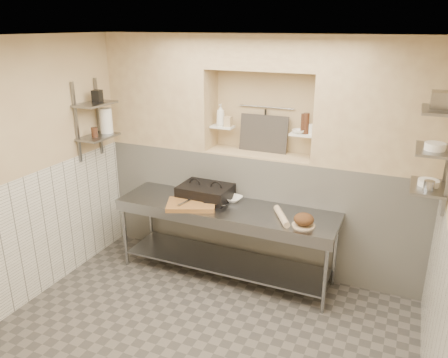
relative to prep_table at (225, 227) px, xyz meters
The scene contains 45 objects.
floor 1.39m from the prep_table, 79.55° to the right, with size 4.00×3.90×0.10m, color #534F4A.
ceiling 2.51m from the prep_table, 79.55° to the right, with size 4.00×3.90×0.10m, color silver.
wall_left 2.31m from the prep_table, 147.14° to the right, with size 0.10×3.90×2.80m, color #C8B284.
wall_back 1.14m from the prep_table, 75.05° to the left, with size 4.00×0.10×2.80m, color #C8B284.
backwall_lower 0.61m from the prep_table, 68.95° to the left, with size 4.00×0.40×1.40m, color silver.
alcove_sill 0.98m from the prep_table, 68.95° to the left, with size 1.30×0.40×0.02m, color #C8B284.
backwall_pillar_left 1.92m from the prep_table, 152.88° to the left, with size 1.35×0.40×1.40m, color #C8B284.
backwall_pillar_right 2.20m from the prep_table, 20.17° to the left, with size 1.35×0.40×1.40m, color #C8B284.
backwall_header 2.05m from the prep_table, 68.95° to the left, with size 1.30×0.40×0.40m, color #C8B284.
wainscot_left 2.13m from the prep_table, 146.27° to the right, with size 0.02×3.90×1.40m, color silver.
wainscot_right 2.51m from the prep_table, 28.18° to the right, with size 0.02×3.90×1.40m, color silver.
alcove_shelf_left 1.23m from the prep_table, 116.44° to the left, with size 0.28×0.16×0.03m, color white.
alcove_shelf_right 1.40m from the prep_table, 38.28° to the left, with size 0.28×0.16×0.03m, color white.
utensil_rail 1.52m from the prep_table, 73.51° to the left, with size 0.02×0.02×0.70m, color gray.
hanging_steel 1.36m from the prep_table, 73.07° to the left, with size 0.02×0.02×0.30m, color black.
splash_panel 1.22m from the prep_table, 71.89° to the left, with size 0.60×0.02×0.45m, color #383330.
shelf_rail_left_a 2.11m from the prep_table, behind, with size 0.03×0.03×0.95m, color slate.
shelf_rail_left_b 2.13m from the prep_table, 169.26° to the right, with size 0.03×0.03×0.95m, color slate.
wall_shelf_left_lower 1.89m from the prep_table, behind, with size 0.30×0.50×0.03m, color slate.
wall_shelf_left_upper 2.12m from the prep_table, behind, with size 0.30×0.50×0.03m, color slate.
wall_shelf_right_lower 2.23m from the prep_table, ahead, with size 0.30×0.50×0.03m, color slate.
wall_shelf_right_mid 2.39m from the prep_table, ahead, with size 0.30×0.50×0.03m, color slate.
wall_shelf_right_upper 2.58m from the prep_table, ahead, with size 0.30×0.50×0.03m, color slate.
prep_table is the anchor object (origin of this frame).
panini_press 0.49m from the prep_table, 156.00° to the left, with size 0.61×0.45×0.17m.
cutting_board 0.48m from the prep_table, 157.88° to the right, with size 0.55×0.38×0.05m, color olive.
knife_blade 0.33m from the prep_table, 144.83° to the right, with size 0.27×0.03×0.01m, color gray.
tongs 0.55m from the prep_table, 158.54° to the right, with size 0.03×0.03×0.29m, color gray.
mixing_bowl 0.35m from the prep_table, 87.66° to the left, with size 0.22×0.22×0.05m, color white.
rolling_pin 0.76m from the prep_table, ahead, with size 0.07×0.07×0.46m, color #C4AD8B.
bread_board 1.00m from the prep_table, ahead, with size 0.25×0.25×0.01m, color #C4AD8B.
bread_loaf 1.02m from the prep_table, ahead, with size 0.21×0.21×0.13m, color #4C2D19.
bottle_soap 1.36m from the prep_table, 118.51° to the left, with size 0.10×0.10×0.27m, color white.
jar_alcove 1.28m from the prep_table, 109.90° to the left, with size 0.08×0.08×0.12m, color #C8B284.
bowl_alcove 1.40m from the prep_table, 39.42° to the left, with size 0.14×0.14×0.05m, color white.
condiment_a 1.52m from the prep_table, 36.80° to the left, with size 0.07×0.07×0.24m, color #3F2216.
condiment_b 1.50m from the prep_table, 38.94° to the left, with size 0.06×0.06×0.23m, color #3F2216.
condiment_c 1.51m from the prep_table, 34.72° to the left, with size 0.07×0.07×0.12m, color white.
jug_left 1.97m from the prep_table, behind, with size 0.15×0.15×0.31m, color white.
jar_left 1.93m from the prep_table, behind, with size 0.08×0.08×0.12m, color #3F2216.
box_left_upper 2.17m from the prep_table, behind, with size 0.10×0.10×0.14m, color black.
bowl_right 2.25m from the prep_table, ahead, with size 0.18×0.18×0.06m, color white.
canister_right 2.27m from the prep_table, ahead, with size 0.09×0.09×0.09m, color gray.
bowl_right_mid 2.42m from the prep_table, ahead, with size 0.17×0.17×0.06m, color white.
basket_right 2.63m from the prep_table, ahead, with size 0.18×0.22×0.14m, color gray.
Camera 1 is at (1.62, -3.07, 2.89)m, focal length 35.00 mm.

